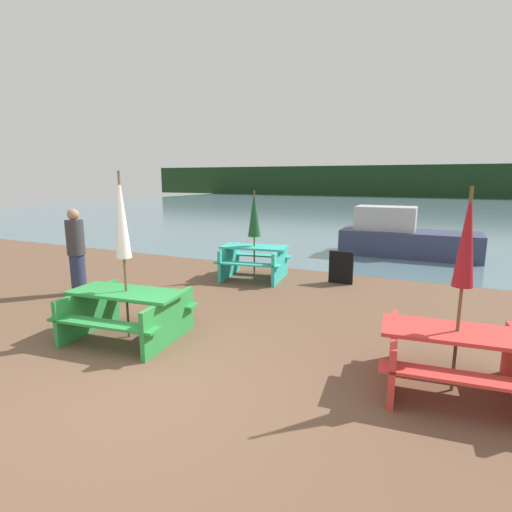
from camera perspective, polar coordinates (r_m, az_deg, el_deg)
ground_plane at (r=4.91m, az=-17.51°, el=-18.61°), size 60.00×60.00×0.00m
water at (r=35.06m, az=20.54°, el=6.48°), size 60.00×50.00×0.00m
far_treeline at (r=54.93m, az=22.60°, el=9.86°), size 80.00×1.60×4.00m
picnic_table_green at (r=6.39m, az=-17.89°, el=-7.26°), size 1.86×1.57×0.73m
picnic_table_red at (r=5.15m, az=26.53°, el=-12.49°), size 1.73×1.54×0.72m
picnic_table_teal at (r=9.61m, az=-0.25°, el=-0.45°), size 1.75×1.60×0.79m
umbrella_darkgreen at (r=9.46m, az=-0.26°, el=5.98°), size 0.30×0.30×2.10m
umbrella_white at (r=6.11m, az=-18.67°, el=5.28°), size 0.23×0.23×2.50m
umbrella_crimson at (r=4.80m, az=27.87°, el=1.95°), size 0.22×0.22×2.31m
boat at (r=13.27m, az=20.32°, el=2.47°), size 4.10×1.55×1.52m
person at (r=9.04m, az=-24.28°, el=0.56°), size 0.36×0.36×1.78m
signboard at (r=9.36m, az=12.05°, el=-1.61°), size 0.55×0.08×0.75m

